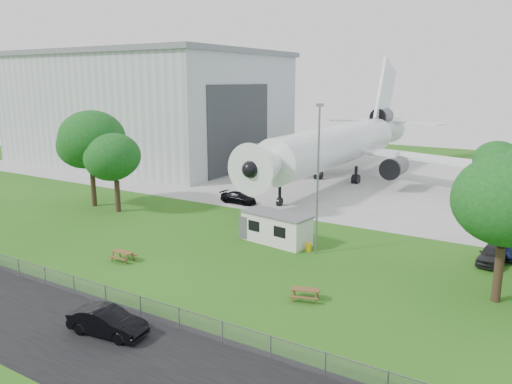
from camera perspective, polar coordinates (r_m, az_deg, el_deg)
The scene contains 17 objects.
ground at distance 40.59m, azimuth -7.62°, elevation -7.42°, with size 160.00×160.00×0.00m, color #35711C.
asphalt_strip at distance 32.45m, azimuth -22.68°, elevation -13.64°, with size 120.00×8.00×0.02m, color black.
concrete_apron at distance 72.96m, azimuth 11.55°, elevation 1.46°, with size 120.00×46.00×0.03m, color #B7B7B2.
hangar at distance 90.43m, azimuth -12.15°, elevation 9.56°, with size 43.00×31.00×18.55m.
airliner at distance 70.87m, azimuth 9.61°, elevation 5.52°, with size 46.36×47.73×17.69m.
site_cabin at distance 43.47m, azimuth 2.37°, elevation -4.12°, with size 6.91×3.57×2.62m.
picnic_west at distance 40.89m, azimuth -14.95°, elevation -7.60°, with size 1.80×1.50×0.76m, color brown, non-canonical shape.
picnic_east at distance 33.08m, azimuth 5.63°, elevation -12.17°, with size 1.80×1.50×0.76m, color brown, non-canonical shape.
fence at distance 34.35m, azimuth -17.87°, elevation -11.78°, with size 58.00×0.04×1.30m, color gray.
lamp_mast at distance 39.84m, azimuth 7.06°, elevation 1.19°, with size 0.16×0.16×12.00m, color slate.
tree_west_big at distance 58.00m, azimuth -18.43°, elevation 5.36°, with size 7.71×7.71×11.01m.
tree_west_small at distance 54.79m, azimuth -15.79°, elevation 3.72°, with size 5.96×5.96×8.80m.
tree_east_front at distance 34.32m, azimuth 26.64°, elevation -1.62°, with size 7.56×7.56×9.98m.
tree_far_apron at distance 61.17m, azimuth 26.02°, elevation 2.66°, with size 6.40×6.40×7.81m.
car_centre_sedan at distance 29.73m, azimuth -16.62°, elevation -14.05°, with size 1.60×4.59×1.51m, color black.
car_ne_hatch at distance 42.83m, azimuth 25.42°, elevation -6.46°, with size 1.74×4.31×1.47m, color black.
car_apron_van at distance 57.31m, azimuth -2.02°, elevation -0.69°, with size 1.79×4.41×1.28m, color black.
Camera 1 is at (24.37, -29.36, 13.85)m, focal length 35.00 mm.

